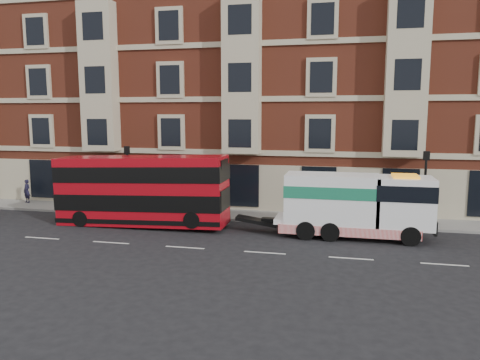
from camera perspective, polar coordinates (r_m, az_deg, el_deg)
name	(u,v)px	position (r m, az deg, el deg)	size (l,w,h in m)	color
ground	(185,248)	(23.50, -6.73, -8.18)	(120.00, 120.00, 0.00)	black
sidewalk	(223,214)	(30.43, -2.04, -4.20)	(90.00, 3.00, 0.15)	slate
victorian_terrace	(254,68)	(37.10, 1.67, 13.53)	(45.00, 12.00, 20.40)	brown
lamp_post_west	(128,175)	(30.87, -13.53, 0.65)	(0.35, 0.15, 4.35)	black
lamp_post_east	(425,184)	(28.08, 21.61, -0.43)	(0.35, 0.15, 4.35)	black
double_decker_bus	(142,189)	(27.92, -11.91, -1.13)	(10.11, 2.32, 4.09)	#A50913
tow_truck	(353,205)	(25.50, 13.62, -2.92)	(8.09, 2.39, 3.37)	white
pedestrian	(27,191)	(37.22, -24.55, -1.23)	(0.61, 0.40, 1.68)	black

